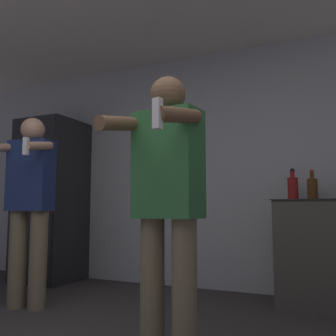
{
  "coord_description": "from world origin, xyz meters",
  "views": [
    {
      "loc": [
        1.07,
        -0.93,
        0.84
      ],
      "look_at": [
        0.24,
        0.92,
        1.06
      ],
      "focal_mm": 40.0,
      "sensor_mm": 36.0,
      "label": 1
    }
  ],
  "objects_px": {
    "bottle_tall_gin": "(293,187)",
    "person_woman_foreground": "(167,197)",
    "refrigerator": "(51,200)",
    "bottle_clear_vodka": "(312,188)",
    "person_man_side": "(30,202)"
  },
  "relations": [
    {
      "from": "bottle_tall_gin",
      "to": "person_woman_foreground",
      "type": "bearing_deg",
      "value": -104.98
    },
    {
      "from": "refrigerator",
      "to": "person_woman_foreground",
      "type": "height_order",
      "value": "refrigerator"
    },
    {
      "from": "refrigerator",
      "to": "person_woman_foreground",
      "type": "distance_m",
      "value": 2.83
    },
    {
      "from": "bottle_clear_vodka",
      "to": "person_woman_foreground",
      "type": "height_order",
      "value": "person_woman_foreground"
    },
    {
      "from": "bottle_tall_gin",
      "to": "person_man_side",
      "type": "height_order",
      "value": "person_man_side"
    },
    {
      "from": "bottle_clear_vodka",
      "to": "person_woman_foreground",
      "type": "relative_size",
      "value": 0.17
    },
    {
      "from": "bottle_tall_gin",
      "to": "person_woman_foreground",
      "type": "distance_m",
      "value": 1.83
    },
    {
      "from": "bottle_tall_gin",
      "to": "person_man_side",
      "type": "distance_m",
      "value": 2.37
    },
    {
      "from": "person_woman_foreground",
      "to": "person_man_side",
      "type": "bearing_deg",
      "value": 158.57
    },
    {
      "from": "refrigerator",
      "to": "bottle_clear_vodka",
      "type": "relative_size",
      "value": 6.93
    },
    {
      "from": "person_woman_foreground",
      "to": "bottle_tall_gin",
      "type": "bearing_deg",
      "value": 75.02
    },
    {
      "from": "bottle_clear_vodka",
      "to": "person_man_side",
      "type": "height_order",
      "value": "person_man_side"
    },
    {
      "from": "refrigerator",
      "to": "bottle_clear_vodka",
      "type": "height_order",
      "value": "refrigerator"
    },
    {
      "from": "refrigerator",
      "to": "person_man_side",
      "type": "bearing_deg",
      "value": -56.43
    },
    {
      "from": "refrigerator",
      "to": "bottle_clear_vodka",
      "type": "distance_m",
      "value": 2.93
    }
  ]
}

